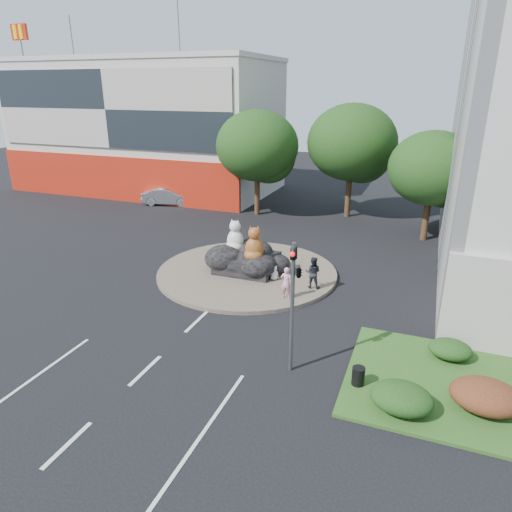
# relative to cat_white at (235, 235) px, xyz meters

# --- Properties ---
(ground) EXTENTS (120.00, 120.00, 0.00)m
(ground) POSITION_rel_cat_white_xyz_m (0.85, -10.37, -2.04)
(ground) COLOR black
(ground) RESTS_ON ground
(roundabout_island) EXTENTS (10.00, 10.00, 0.20)m
(roundabout_island) POSITION_rel_cat_white_xyz_m (0.85, -0.37, -1.94)
(roundabout_island) COLOR brown
(roundabout_island) RESTS_ON ground
(rock_plinth) EXTENTS (3.20, 2.60, 0.90)m
(rock_plinth) POSITION_rel_cat_white_xyz_m (0.85, -0.37, -1.39)
(rock_plinth) COLOR black
(rock_plinth) RESTS_ON roundabout_island
(shophouse_block) EXTENTS (25.20, 12.30, 17.40)m
(shophouse_block) POSITION_rel_cat_white_xyz_m (-17.15, 17.54, 4.14)
(shophouse_block) COLOR beige
(shophouse_block) RESTS_ON ground
(grass_verge) EXTENTS (10.00, 6.00, 0.12)m
(grass_verge) POSITION_rel_cat_white_xyz_m (12.85, -7.37, -1.98)
(grass_verge) COLOR #21501A
(grass_verge) RESTS_ON ground
(tree_left) EXTENTS (6.46, 6.46, 8.27)m
(tree_left) POSITION_rel_cat_white_xyz_m (-3.08, 11.69, 3.21)
(tree_left) COLOR #382314
(tree_left) RESTS_ON ground
(tree_mid) EXTENTS (6.84, 6.84, 8.76)m
(tree_mid) POSITION_rel_cat_white_xyz_m (3.92, 13.69, 3.52)
(tree_mid) COLOR #382314
(tree_mid) RESTS_ON ground
(tree_right) EXTENTS (5.70, 5.70, 7.30)m
(tree_right) POSITION_rel_cat_white_xyz_m (9.92, 9.69, 2.59)
(tree_right) COLOR #382314
(tree_right) RESTS_ON ground
(hedge_near_green) EXTENTS (2.00, 1.60, 0.90)m
(hedge_near_green) POSITION_rel_cat_white_xyz_m (9.85, -9.37, -1.47)
(hedge_near_green) COLOR #183611
(hedge_near_green) RESTS_ON grass_verge
(hedge_red) EXTENTS (2.20, 1.76, 0.99)m
(hedge_red) POSITION_rel_cat_white_xyz_m (12.35, -8.37, -1.43)
(hedge_red) COLOR #4B2114
(hedge_red) RESTS_ON grass_verge
(hedge_back_green) EXTENTS (1.60, 1.28, 0.72)m
(hedge_back_green) POSITION_rel_cat_white_xyz_m (11.35, -5.57, -1.56)
(hedge_back_green) COLOR #183611
(hedge_back_green) RESTS_ON grass_verge
(traffic_light) EXTENTS (0.44, 1.24, 5.00)m
(traffic_light) POSITION_rel_cat_white_xyz_m (5.95, -8.37, 1.58)
(traffic_light) COLOR #595B60
(traffic_light) RESTS_ON ground
(cat_white) EXTENTS (1.22, 1.08, 1.88)m
(cat_white) POSITION_rel_cat_white_xyz_m (0.00, 0.00, 0.00)
(cat_white) COLOR silver
(cat_white) RESTS_ON rock_plinth
(cat_tabby) EXTENTS (1.47, 1.39, 1.93)m
(cat_tabby) POSITION_rel_cat_white_xyz_m (1.51, -0.91, 0.02)
(cat_tabby) COLOR #A46C22
(cat_tabby) RESTS_ON rock_plinth
(kitten_calico) EXTENTS (0.68, 0.63, 0.91)m
(kitten_calico) POSITION_rel_cat_white_xyz_m (-0.46, -1.24, -1.39)
(kitten_calico) COLOR silver
(kitten_calico) RESTS_ON roundabout_island
(kitten_white) EXTENTS (0.61, 0.59, 0.79)m
(kitten_white) POSITION_rel_cat_white_xyz_m (2.69, -1.00, -1.45)
(kitten_white) COLOR silver
(kitten_white) RESTS_ON roundabout_island
(pedestrian_pink) EXTENTS (0.62, 0.44, 1.60)m
(pedestrian_pink) POSITION_rel_cat_white_xyz_m (3.96, -2.96, -1.04)
(pedestrian_pink) COLOR pink
(pedestrian_pink) RESTS_ON roundabout_island
(pedestrian_dark) EXTENTS (0.86, 0.69, 1.67)m
(pedestrian_dark) POSITION_rel_cat_white_xyz_m (4.85, -1.32, -1.01)
(pedestrian_dark) COLOR black
(pedestrian_dark) RESTS_ON roundabout_island
(parked_car) EXTENTS (4.88, 2.69, 1.52)m
(parked_car) POSITION_rel_cat_white_xyz_m (-11.59, 11.84, -1.28)
(parked_car) COLOR #A9ABB1
(parked_car) RESTS_ON ground
(litter_bin) EXTENTS (0.58, 0.58, 0.66)m
(litter_bin) POSITION_rel_cat_white_xyz_m (8.35, -8.51, -1.59)
(litter_bin) COLOR black
(litter_bin) RESTS_ON grass_verge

